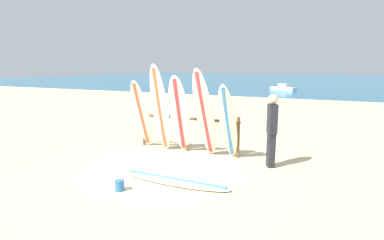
# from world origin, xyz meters

# --- Properties ---
(ground_plane) EXTENTS (120.00, 120.00, 0.00)m
(ground_plane) POSITION_xyz_m (0.00, 0.00, 0.00)
(ground_plane) COLOR beige
(ocean_water) EXTENTS (120.00, 80.00, 0.01)m
(ocean_water) POSITION_xyz_m (0.00, 58.00, 0.00)
(ocean_water) COLOR #196B93
(ocean_water) RESTS_ON ground
(surfboard_rack) EXTENTS (3.11, 0.09, 1.10)m
(surfboard_rack) POSITION_xyz_m (-0.29, 1.54, 0.67)
(surfboard_rack) COLOR brown
(surfboard_rack) RESTS_ON ground
(surfboard_leaning_far_left) EXTENTS (0.59, 0.98, 2.05)m
(surfboard_leaning_far_left) POSITION_xyz_m (-1.61, 1.19, 1.03)
(surfboard_leaning_far_left) COLOR white
(surfboard_leaning_far_left) RESTS_ON ground
(surfboard_leaning_left) EXTENTS (0.61, 0.66, 2.49)m
(surfboard_leaning_left) POSITION_xyz_m (-0.95, 1.14, 1.24)
(surfboard_leaning_left) COLOR silver
(surfboard_leaning_left) RESTS_ON ground
(surfboard_leaning_center_left) EXTENTS (0.68, 0.94, 2.20)m
(surfboard_leaning_center_left) POSITION_xyz_m (-0.34, 1.16, 1.10)
(surfboard_leaning_center_left) COLOR white
(surfboard_leaning_center_left) RESTS_ON ground
(surfboard_leaning_center) EXTENTS (0.65, 0.94, 2.39)m
(surfboard_leaning_center) POSITION_xyz_m (0.43, 1.10, 1.19)
(surfboard_leaning_center) COLOR beige
(surfboard_leaning_center) RESTS_ON ground
(surfboard_leaning_center_right) EXTENTS (0.53, 0.82, 2.01)m
(surfboard_leaning_center_right) POSITION_xyz_m (1.04, 1.20, 1.00)
(surfboard_leaning_center_right) COLOR beige
(surfboard_leaning_center_right) RESTS_ON ground
(surfboard_lying_on_sand) EXTENTS (2.52, 0.58, 0.08)m
(surfboard_lying_on_sand) POSITION_xyz_m (0.55, -0.74, 0.04)
(surfboard_lying_on_sand) COLOR white
(surfboard_lying_on_sand) RESTS_ON ground
(beachgoer_standing) EXTENTS (0.29, 0.34, 1.77)m
(beachgoer_standing) POSITION_xyz_m (2.17, 1.13, 0.98)
(beachgoer_standing) COLOR #26262D
(beachgoer_standing) RESTS_ON ground
(small_boat_offshore) EXTENTS (2.73, 1.80, 0.71)m
(small_boat_offshore) POSITION_xyz_m (-1.58, 25.89, 0.26)
(small_boat_offshore) COLOR silver
(small_boat_offshore) RESTS_ON ocean_water
(sand_bucket) EXTENTS (0.19, 0.19, 0.21)m
(sand_bucket) POSITION_xyz_m (-0.21, -1.61, 0.10)
(sand_bucket) COLOR #3372B2
(sand_bucket) RESTS_ON ground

